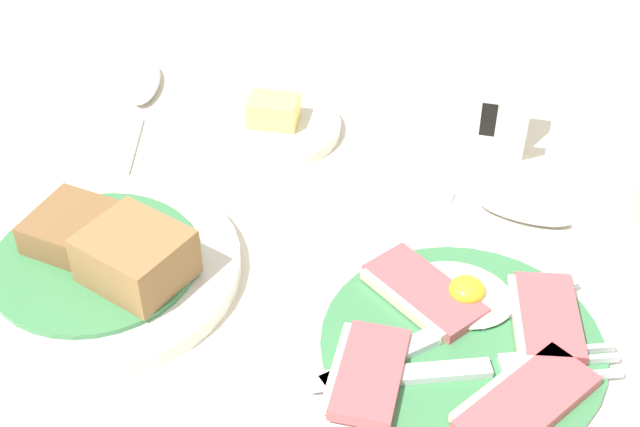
{
  "coord_description": "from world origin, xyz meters",
  "views": [
    {
      "loc": [
        0.16,
        -0.37,
        0.42
      ],
      "look_at": [
        -0.02,
        0.08,
        0.02
      ],
      "focal_mm": 50.0,
      "sensor_mm": 36.0,
      "label": 1
    }
  ],
  "objects_px": {
    "sugar_cup": "(601,160)",
    "butter_dish": "(274,124)",
    "teaspoon_by_saucer": "(488,202)",
    "teaspoon_near_cup": "(140,101)",
    "number_card": "(490,114)",
    "bread_plate": "(101,262)",
    "breakfast_plate": "(460,353)"
  },
  "relations": [
    {
      "from": "butter_dish",
      "to": "teaspoon_near_cup",
      "type": "xyz_separation_m",
      "value": [
        -0.12,
        -0.01,
        -0.0
      ]
    },
    {
      "from": "breakfast_plate",
      "to": "teaspoon_by_saucer",
      "type": "relative_size",
      "value": 1.25
    },
    {
      "from": "sugar_cup",
      "to": "butter_dish",
      "type": "relative_size",
      "value": 0.73
    },
    {
      "from": "bread_plate",
      "to": "teaspoon_near_cup",
      "type": "distance_m",
      "value": 0.21
    },
    {
      "from": "number_card",
      "to": "teaspoon_near_cup",
      "type": "bearing_deg",
      "value": 179.85
    },
    {
      "from": "bread_plate",
      "to": "sugar_cup",
      "type": "height_order",
      "value": "sugar_cup"
    },
    {
      "from": "breakfast_plate",
      "to": "bread_plate",
      "type": "height_order",
      "value": "bread_plate"
    },
    {
      "from": "sugar_cup",
      "to": "teaspoon_by_saucer",
      "type": "height_order",
      "value": "sugar_cup"
    },
    {
      "from": "sugar_cup",
      "to": "number_card",
      "type": "distance_m",
      "value": 0.09
    },
    {
      "from": "breakfast_plate",
      "to": "sugar_cup",
      "type": "distance_m",
      "value": 0.2
    },
    {
      "from": "breakfast_plate",
      "to": "sugar_cup",
      "type": "bearing_deg",
      "value": 75.54
    },
    {
      "from": "butter_dish",
      "to": "number_card",
      "type": "xyz_separation_m",
      "value": [
        0.17,
        0.04,
        0.03
      ]
    },
    {
      "from": "bread_plate",
      "to": "teaspoon_by_saucer",
      "type": "relative_size",
      "value": 1.01
    },
    {
      "from": "bread_plate",
      "to": "teaspoon_near_cup",
      "type": "relative_size",
      "value": 1.05
    },
    {
      "from": "teaspoon_by_saucer",
      "to": "teaspoon_near_cup",
      "type": "distance_m",
      "value": 0.31
    },
    {
      "from": "butter_dish",
      "to": "teaspoon_by_saucer",
      "type": "height_order",
      "value": "butter_dish"
    },
    {
      "from": "teaspoon_near_cup",
      "to": "breakfast_plate",
      "type": "bearing_deg",
      "value": -140.49
    },
    {
      "from": "butter_dish",
      "to": "teaspoon_by_saucer",
      "type": "relative_size",
      "value": 0.57
    },
    {
      "from": "number_card",
      "to": "teaspoon_near_cup",
      "type": "relative_size",
      "value": 0.4
    },
    {
      "from": "bread_plate",
      "to": "number_card",
      "type": "height_order",
      "value": "number_card"
    },
    {
      "from": "butter_dish",
      "to": "teaspoon_near_cup",
      "type": "bearing_deg",
      "value": -176.59
    },
    {
      "from": "number_card",
      "to": "sugar_cup",
      "type": "bearing_deg",
      "value": -25.68
    },
    {
      "from": "sugar_cup",
      "to": "teaspoon_near_cup",
      "type": "distance_m",
      "value": 0.38
    },
    {
      "from": "teaspoon_near_cup",
      "to": "teaspoon_by_saucer",
      "type": "bearing_deg",
      "value": -116.57
    },
    {
      "from": "bread_plate",
      "to": "breakfast_plate",
      "type": "bearing_deg",
      "value": 3.95
    },
    {
      "from": "breakfast_plate",
      "to": "teaspoon_near_cup",
      "type": "xyz_separation_m",
      "value": [
        -0.33,
        0.18,
        -0.0
      ]
    },
    {
      "from": "bread_plate",
      "to": "butter_dish",
      "type": "bearing_deg",
      "value": 79.93
    },
    {
      "from": "sugar_cup",
      "to": "teaspoon_near_cup",
      "type": "bearing_deg",
      "value": -177.52
    },
    {
      "from": "number_card",
      "to": "teaspoon_near_cup",
      "type": "height_order",
      "value": "number_card"
    },
    {
      "from": "number_card",
      "to": "teaspoon_by_saucer",
      "type": "distance_m",
      "value": 0.08
    },
    {
      "from": "butter_dish",
      "to": "number_card",
      "type": "distance_m",
      "value": 0.18
    },
    {
      "from": "bread_plate",
      "to": "number_card",
      "type": "distance_m",
      "value": 0.31
    }
  ]
}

